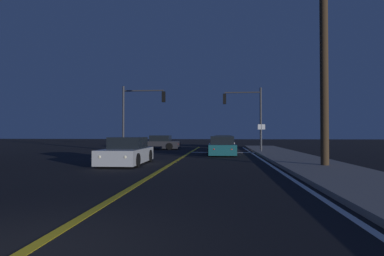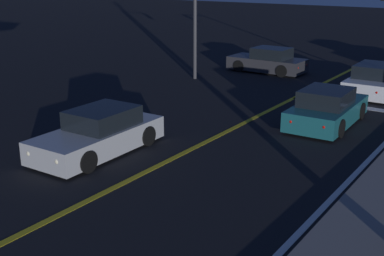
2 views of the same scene
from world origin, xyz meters
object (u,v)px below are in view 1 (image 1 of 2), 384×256
car_mid_block_silver (127,152)px  traffic_signal_near_right (247,109)px  car_lead_oncoming_teal (222,147)px  utility_pole_right (324,51)px  traffic_signal_far_left (139,108)px  car_side_waiting_white (223,144)px  street_sign_corner (261,133)px  car_distant_tail_charcoal (159,143)px  car_far_approaching_black (223,142)px

car_mid_block_silver → traffic_signal_near_right: traffic_signal_near_right is taller
car_lead_oncoming_teal → utility_pole_right: bearing=-61.8°
traffic_signal_far_left → utility_pole_right: 16.54m
car_mid_block_silver → car_side_waiting_white: same height
utility_pole_right → car_mid_block_silver: bearing=173.5°
car_lead_oncoming_teal → traffic_signal_near_right: size_ratio=0.77×
traffic_signal_near_right → traffic_signal_far_left: bearing=8.6°
street_sign_corner → traffic_signal_near_right: bearing=107.8°
car_mid_block_silver → car_side_waiting_white: bearing=-111.9°
car_distant_tail_charcoal → utility_pole_right: utility_pole_right is taller
car_distant_tail_charcoal → street_sign_corner: 10.56m
utility_pole_right → street_sign_corner: size_ratio=4.37×
traffic_signal_near_right → utility_pole_right: 13.43m
car_mid_block_silver → utility_pole_right: bearing=172.2°
traffic_signal_far_left → street_sign_corner: traffic_signal_far_left is taller
car_distant_tail_charcoal → traffic_signal_far_left: traffic_signal_far_left is taller
car_mid_block_silver → car_distant_tail_charcoal: size_ratio=1.05×
car_side_waiting_white → street_sign_corner: bearing=-50.2°
car_side_waiting_white → traffic_signal_near_right: traffic_signal_near_right is taller
car_mid_block_silver → car_far_approaching_black: bearing=-104.4°
traffic_signal_near_right → street_sign_corner: bearing=107.8°
car_distant_tail_charcoal → traffic_signal_near_right: (8.29, -2.32, 3.07)m
traffic_signal_near_right → utility_pole_right: (2.30, -13.15, 1.52)m
car_side_waiting_white → car_lead_oncoming_teal: size_ratio=1.08×
traffic_signal_far_left → car_side_waiting_white: bearing=16.0°
car_side_waiting_white → utility_pole_right: size_ratio=0.46×
car_distant_tail_charcoal → utility_pole_right: 19.30m
car_mid_block_silver → car_far_approaching_black: size_ratio=0.94×
utility_pole_right → traffic_signal_near_right: bearing=99.9°
car_lead_oncoming_teal → traffic_signal_near_right: 6.56m
car_lead_oncoming_teal → street_sign_corner: street_sign_corner is taller
car_far_approaching_black → car_side_waiting_white: bearing=-91.2°
car_mid_block_silver → car_lead_oncoming_teal: 8.22m
car_mid_block_silver → car_far_approaching_black: (4.83, 20.61, 0.00)m
car_mid_block_silver → traffic_signal_far_left: 11.40m
car_far_approaching_black → traffic_signal_far_left: bearing=-127.1°
traffic_signal_near_right → car_lead_oncoming_teal: bearing=67.9°
car_mid_block_silver → traffic_signal_near_right: bearing=-120.9°
car_side_waiting_white → street_sign_corner: street_sign_corner is taller
street_sign_corner → car_far_approaching_black: bearing=104.7°
car_mid_block_silver → traffic_signal_near_right: 14.26m
car_far_approaching_black → traffic_signal_far_left: traffic_signal_far_left is taller
car_distant_tail_charcoal → traffic_signal_near_right: bearing=-105.2°
car_mid_block_silver → car_lead_oncoming_teal: same height
car_mid_block_silver → traffic_signal_far_left: size_ratio=0.79×
car_lead_oncoming_teal → car_side_waiting_white: bearing=87.2°
car_far_approaching_black → car_distant_tail_charcoal: bearing=-136.3°
car_far_approaching_black → traffic_signal_near_right: (2.06, -8.51, 3.07)m
street_sign_corner → car_distant_tail_charcoal: bearing=150.8°
car_mid_block_silver → street_sign_corner: (7.79, 9.30, 0.96)m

